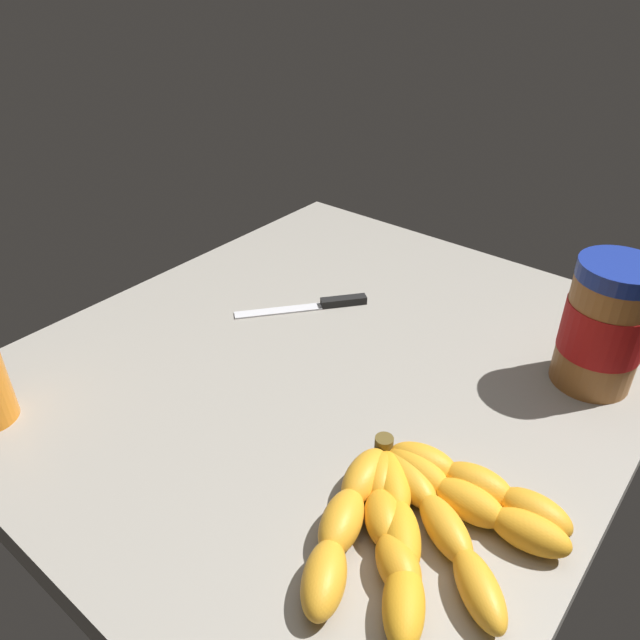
{
  "coord_description": "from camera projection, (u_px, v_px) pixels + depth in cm",
  "views": [
    {
      "loc": [
        51.42,
        39.21,
        47.94
      ],
      "look_at": [
        -0.34,
        -2.73,
        4.81
      ],
      "focal_mm": 33.77,
      "sensor_mm": 36.0,
      "label": 1
    }
  ],
  "objects": [
    {
      "name": "butter_knife",
      "position": [
        313.0,
        305.0,
        0.91
      ],
      "size": [
        16.67,
        14.03,
        1.2
      ],
      "color": "silver",
      "rests_on": "ground_plane"
    },
    {
      "name": "banana_bunch",
      "position": [
        420.0,
        514.0,
        0.57
      ],
      "size": [
        24.1,
        22.02,
        3.79
      ],
      "color": "gold",
      "rests_on": "ground_plane"
    },
    {
      "name": "peanut_butter_jar",
      "position": [
        605.0,
        326.0,
        0.72
      ],
      "size": [
        9.81,
        9.81,
        16.62
      ],
      "color": "#9E602D",
      "rests_on": "ground_plane"
    },
    {
      "name": "ground_plane",
      "position": [
        334.0,
        372.0,
        0.82
      ],
      "size": [
        83.05,
        73.88,
        4.58
      ],
      "primitive_type": "cube",
      "color": "gray"
    }
  ]
}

